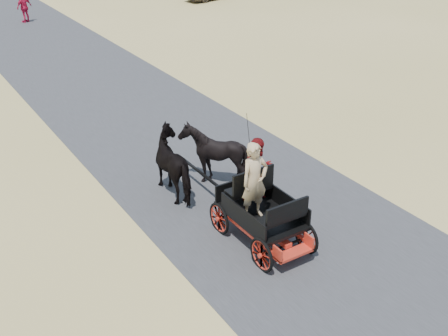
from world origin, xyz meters
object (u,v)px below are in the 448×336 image
horse_left (177,164)px  pedestrian (24,7)px  carriage (262,228)px  horse_right (213,154)px

horse_left → pedestrian: size_ratio=1.16×
carriage → horse_left: 3.09m
horse_right → pedestrian: size_ratio=0.98×
carriage → pedestrian: size_ratio=1.39×
carriage → horse_right: size_ratio=1.41×
horse_left → horse_right: bearing=-180.0°
horse_left → horse_right: size_ratio=1.18×
carriage → horse_right: bearing=79.6°
pedestrian → horse_right: bearing=60.5°
carriage → horse_left: bearing=100.4°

